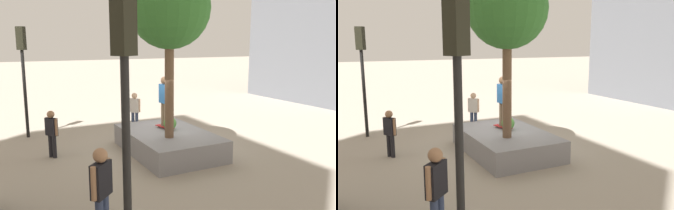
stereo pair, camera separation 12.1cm
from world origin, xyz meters
TOP-DOWN VIEW (x-y plane):
  - ground_plane at (0.00, 0.00)m, footprint 120.00×120.00m
  - planter_ledge at (-0.50, 0.11)m, footprint 3.75×2.46m
  - plaza_tree at (-1.09, 0.37)m, footprint 2.44×2.44m
  - boxwood_shrub at (-0.28, -0.07)m, footprint 0.44×0.44m
  - skateboard at (-0.06, 0.02)m, footprint 0.83×0.41m
  - skateboarder at (-0.06, 0.02)m, footprint 0.58×0.27m
  - traffic_light_corner at (3.66, 4.07)m, footprint 0.37×0.37m
  - traffic_light_median at (-5.94, 3.56)m, footprint 0.37×0.36m
  - pedestrian_crossing at (0.73, 3.61)m, footprint 0.45×0.36m
  - passerby_with_bag at (2.91, -0.06)m, footprint 0.43×0.40m
  - bystander_watching at (-4.49, 3.52)m, footprint 0.46×0.48m

SIDE VIEW (x-z plane):
  - ground_plane at x=0.00m, z-range 0.00..0.00m
  - planter_ledge at x=-0.50m, z-range 0.00..0.71m
  - skateboard at x=-0.06m, z-range 0.73..0.80m
  - pedestrian_crossing at x=0.73m, z-range 0.12..1.63m
  - passerby_with_bag at x=2.91m, z-range 0.12..1.66m
  - boxwood_shrub at x=-0.28m, z-range 0.71..1.15m
  - bystander_watching at x=-4.49m, z-range 0.14..1.89m
  - skateboarder at x=-0.06m, z-range 0.91..2.63m
  - traffic_light_corner at x=3.66m, z-range 0.78..4.96m
  - traffic_light_median at x=-5.94m, z-range 0.79..5.08m
  - plaza_tree at x=-1.09m, z-range 2.01..7.14m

